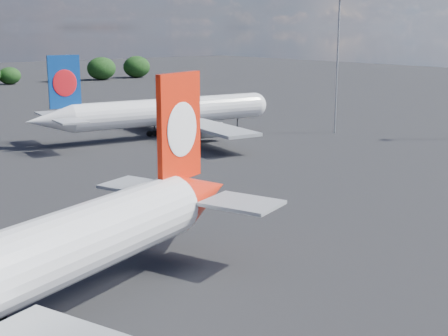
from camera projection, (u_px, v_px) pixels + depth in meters
qantas_airliner at (6, 273)px, 35.04m from camera, size 43.54×41.85×14.64m
china_southern_airliner at (162, 113)px, 102.57m from camera, size 42.83×40.82×13.97m
floodlight_mast_near at (338, 47)px, 105.45m from camera, size 1.60×1.60×22.98m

